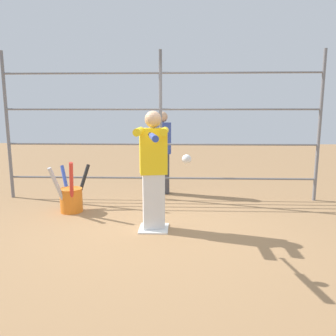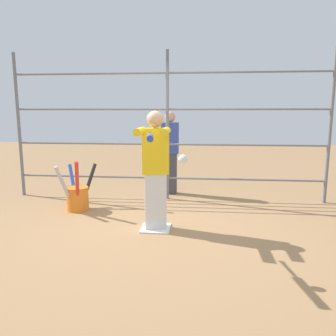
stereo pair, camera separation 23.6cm
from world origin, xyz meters
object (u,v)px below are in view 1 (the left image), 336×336
at_px(baseball_bat_swinging, 153,137).
at_px(bat_bucket, 71,198).
at_px(batter, 153,167).
at_px(softball_in_flight, 187,159).
at_px(bystander_behind_fence, 162,151).

height_order(baseball_bat_swinging, bat_bucket, baseball_bat_swinging).
xyz_separation_m(baseball_bat_swinging, bat_bucket, (1.49, -1.70, -1.12)).
distance_m(batter, softball_in_flight, 1.14).
bearing_deg(bystander_behind_fence, bat_bucket, 41.85).
bearing_deg(bat_bucket, batter, 151.53).
bearing_deg(bat_bucket, baseball_bat_swinging, 131.16).
relative_size(batter, bat_bucket, 1.88).
xyz_separation_m(baseball_bat_swinging, softball_in_flight, (-0.35, 0.08, -0.22)).
relative_size(batter, bystander_behind_fence, 1.01).
height_order(batter, bat_bucket, batter).
height_order(batter, softball_in_flight, batter).
distance_m(bat_bucket, bystander_behind_fence, 1.99).
xyz_separation_m(softball_in_flight, bystander_behind_fence, (0.42, -3.05, -0.30)).
height_order(softball_in_flight, bystander_behind_fence, bystander_behind_fence).
bearing_deg(bat_bucket, softball_in_flight, 135.78).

